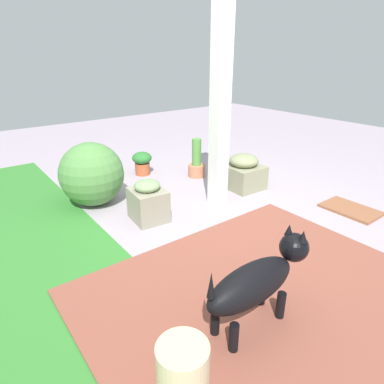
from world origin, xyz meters
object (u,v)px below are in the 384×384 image
porch_pillar (221,92)px  dog (258,279)px  stone_planter_nearest (243,172)px  round_shrub (92,174)px  terracotta_pot_tall (197,163)px  stone_planter_mid (148,202)px  ceramic_urn (183,378)px  terracotta_pot_broad (142,162)px  doormat (350,209)px

porch_pillar → dog: porch_pillar is taller
stone_planter_nearest → round_shrub: (0.67, 1.67, 0.15)m
terracotta_pot_tall → dog: dog is taller
terracotta_pot_tall → stone_planter_mid: bearing=121.1°
porch_pillar → dog: (-1.51, 1.02, -0.89)m
ceramic_urn → stone_planter_nearest: bearing=-51.0°
round_shrub → porch_pillar: bearing=-126.3°
porch_pillar → stone_planter_nearest: size_ratio=5.17×
porch_pillar → ceramic_urn: porch_pillar is taller
round_shrub → terracotta_pot_broad: 1.07m
round_shrub → doormat: 2.84m
stone_planter_nearest → terracotta_pot_broad: size_ratio=1.48×
stone_planter_nearest → round_shrub: size_ratio=0.67×
stone_planter_mid → doormat: size_ratio=0.76×
terracotta_pot_broad → ceramic_urn: (-3.02, 1.49, 0.01)m
stone_planter_nearest → doormat: (-1.19, -0.45, -0.19)m
stone_planter_mid → round_shrub: (0.71, 0.29, 0.15)m
terracotta_pot_tall → ceramic_urn: 3.22m
terracotta_pot_broad → doormat: (-2.38, -1.21, -0.17)m
stone_planter_nearest → doormat: bearing=-159.3°
dog → porch_pillar: bearing=-33.9°
round_shrub → terracotta_pot_broad: size_ratio=2.19×
terracotta_pot_tall → dog: size_ratio=0.63×
terracotta_pot_broad → ceramic_urn: 3.37m
terracotta_pot_broad → terracotta_pot_tall: terracotta_pot_tall is taller
stone_planter_mid → terracotta_pot_tall: size_ratio=0.82×
stone_planter_mid → ceramic_urn: size_ratio=1.13×
round_shrub → terracotta_pot_tall: size_ratio=1.33×
stone_planter_nearest → dog: (-1.66, 1.57, 0.13)m
round_shrub → stone_planter_nearest: bearing=-112.0°
dog → stone_planter_nearest: bearing=-43.5°
porch_pillar → stone_planter_nearest: bearing=-75.3°
terracotta_pot_tall → doormat: 1.98m
stone_planter_nearest → dog: dog is taller
stone_planter_mid → round_shrub: bearing=22.1°
terracotta_pot_tall → doormat: terracotta_pot_tall is taller
stone_planter_mid → terracotta_pot_broad: (1.23, -0.63, -0.02)m
stone_planter_nearest → round_shrub: round_shrub is taller
doormat → stone_planter_nearest: bearing=20.7°
porch_pillar → ceramic_urn: bearing=134.7°
round_shrub → terracotta_pot_broad: bearing=-60.2°
stone_planter_mid → terracotta_pot_tall: 1.37m
terracotta_pot_broad → terracotta_pot_tall: (-0.52, -0.55, 0.01)m
porch_pillar → round_shrub: bearing=53.7°
dog → ceramic_urn: dog is taller
doormat → porch_pillar: bearing=43.9°
stone_planter_nearest → ceramic_urn: bearing=129.0°
stone_planter_nearest → terracotta_pot_tall: terracotta_pot_tall is taller
porch_pillar → ceramic_urn: 2.59m
stone_planter_nearest → ceramic_urn: stone_planter_nearest is taller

